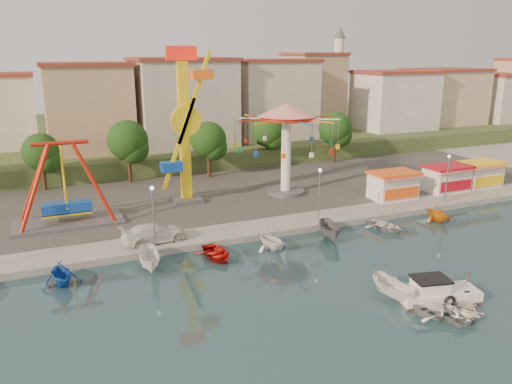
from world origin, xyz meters
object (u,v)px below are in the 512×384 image
pirate_ship_ride (65,185)px  rowboat_a (447,312)px  wave_swinger (286,128)px  van (154,233)px  kamikaze_tower (187,130)px  cabin_motorboat (436,294)px  skiff (394,289)px

pirate_ship_ride → rowboat_a: size_ratio=2.47×
wave_swinger → van: size_ratio=2.08×
pirate_ship_ride → kamikaze_tower: (12.65, 2.10, 4.18)m
cabin_motorboat → rowboat_a: 2.27m
rowboat_a → cabin_motorboat: bearing=20.4°
rowboat_a → kamikaze_tower: bearing=62.6°
pirate_ship_ride → wave_swinger: (23.94, 1.03, 3.80)m
pirate_ship_ride → rowboat_a: bearing=-52.7°
cabin_motorboat → kamikaze_tower: bearing=122.0°
rowboat_a → skiff: (-1.50, 3.39, 0.35)m
pirate_ship_ride → cabin_motorboat: (21.99, -25.50, -3.88)m
pirate_ship_ride → van: (6.49, -8.20, -2.99)m
pirate_ship_ride → van: bearing=-51.6°
rowboat_a → skiff: skiff is taller
pirate_ship_ride → rowboat_a: (20.98, -27.53, -3.98)m
pirate_ship_ride → kamikaze_tower: bearing=9.4°
skiff → van: bearing=126.4°
kamikaze_tower → rowboat_a: kamikaze_tower is taller
pirate_ship_ride → skiff: bearing=-51.1°
pirate_ship_ride → wave_swinger: 24.27m
wave_swinger → cabin_motorboat: size_ratio=1.98×
skiff → van: 20.57m
kamikaze_tower → skiff: size_ratio=4.17×
kamikaze_tower → van: bearing=-120.8°
cabin_motorboat → van: bearing=145.1°
pirate_ship_ride → rowboat_a: pirate_ship_ride is taller
pirate_ship_ride → wave_swinger: bearing=2.5°
wave_swinger → rowboat_a: 29.75m
cabin_motorboat → van: (-15.50, 17.30, 0.89)m
pirate_ship_ride → van: pirate_ship_ride is taller
van → wave_swinger: bearing=-67.8°
pirate_ship_ride → kamikaze_tower: kamikaze_tower is taller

